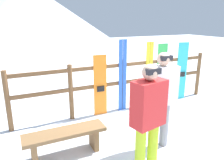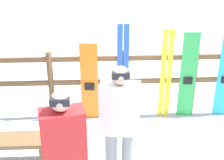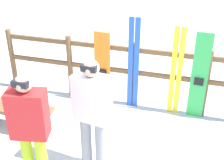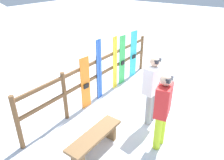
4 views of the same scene
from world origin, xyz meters
TOP-DOWN VIEW (x-y plane):
  - ground_plane at (0.00, 0.00)m, footprint 40.00×40.00m
  - fence at (0.00, 1.78)m, footprint 5.02×0.10m
  - bench at (-1.69, 0.52)m, footprint 1.29×0.36m
  - person_white at (-0.18, 0.09)m, footprint 0.49×0.31m
  - person_red at (-0.79, -0.42)m, footprint 0.49×0.33m
  - snowboard_orange at (-0.57, 1.73)m, footprint 0.30×0.07m
  - ski_pair_blue at (-0.01, 1.73)m, footprint 0.20×0.02m
  - ski_pair_yellow at (0.73, 1.73)m, footprint 0.20×0.02m
  - snowboard_green at (1.11, 1.73)m, footprint 0.27×0.06m
  - snowboard_cyan at (1.78, 1.73)m, footprint 0.30×0.09m

SIDE VIEW (x-z plane):
  - ground_plane at x=0.00m, z-range 0.00..0.00m
  - bench at x=-1.69m, z-range 0.10..0.54m
  - snowboard_orange at x=-0.57m, z-range 0.00..1.38m
  - fence at x=0.00m, z-range 0.11..1.32m
  - snowboard_green at x=1.11m, z-range 0.00..1.54m
  - snowboard_cyan at x=1.78m, z-range 0.00..1.54m
  - ski_pair_yellow at x=0.73m, z-range 0.00..1.60m
  - ski_pair_blue at x=-0.01m, z-range 0.00..1.69m
  - person_red at x=-0.79m, z-range 0.12..1.72m
  - person_white at x=-0.18m, z-range 0.12..1.76m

